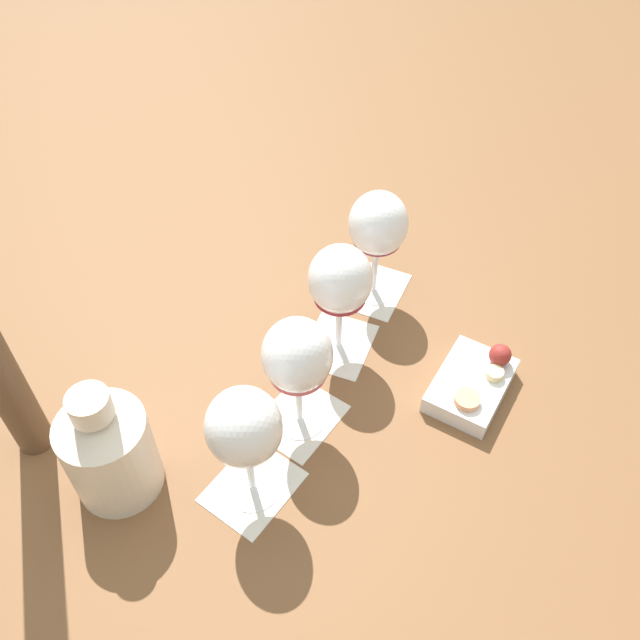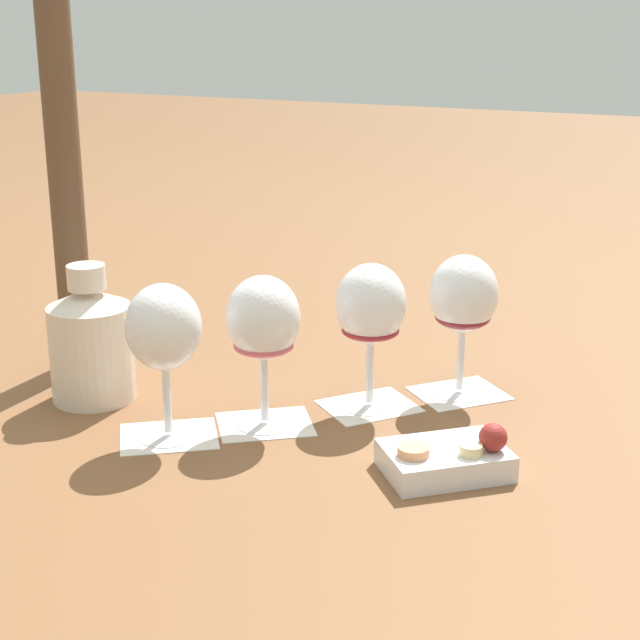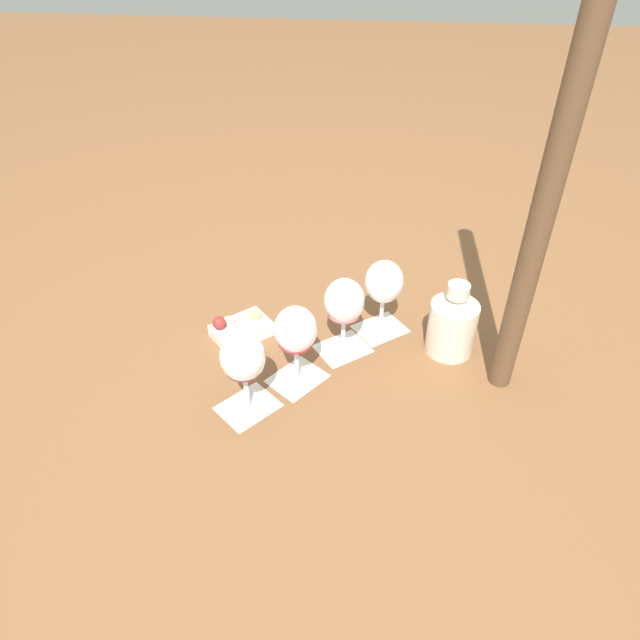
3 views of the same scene
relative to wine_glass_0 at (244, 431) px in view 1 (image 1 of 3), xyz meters
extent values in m
plane|color=brown|center=(0.13, 0.14, -0.13)|extent=(8.00, 8.00, 0.00)
cube|color=silver|center=(0.00, 0.00, -0.13)|extent=(0.15, 0.15, 0.00)
cube|color=silver|center=(0.09, 0.08, -0.13)|extent=(0.15, 0.15, 0.00)
cube|color=silver|center=(0.18, 0.20, -0.13)|extent=(0.15, 0.15, 0.00)
cube|color=silver|center=(0.27, 0.29, -0.13)|extent=(0.15, 0.15, 0.00)
cylinder|color=white|center=(0.00, 0.00, -0.13)|extent=(0.07, 0.07, 0.01)
cylinder|color=white|center=(0.00, 0.00, -0.08)|extent=(0.01, 0.01, 0.09)
ellipsoid|color=white|center=(0.00, 0.00, 0.01)|extent=(0.09, 0.09, 0.10)
ellipsoid|color=pink|center=(0.00, 0.00, -0.02)|extent=(0.07, 0.07, 0.04)
cylinder|color=white|center=(0.09, 0.08, -0.13)|extent=(0.07, 0.07, 0.01)
cylinder|color=white|center=(0.09, 0.08, -0.08)|extent=(0.01, 0.01, 0.09)
ellipsoid|color=white|center=(0.09, 0.08, 0.01)|extent=(0.09, 0.09, 0.10)
ellipsoid|color=#D45A64|center=(0.09, 0.08, -0.03)|extent=(0.07, 0.07, 0.02)
cylinder|color=white|center=(0.18, 0.20, -0.13)|extent=(0.07, 0.07, 0.01)
cylinder|color=white|center=(0.18, 0.20, -0.08)|extent=(0.01, 0.01, 0.09)
ellipsoid|color=white|center=(0.18, 0.20, 0.01)|extent=(0.09, 0.09, 0.10)
ellipsoid|color=maroon|center=(0.18, 0.20, -0.03)|extent=(0.07, 0.07, 0.02)
cylinder|color=white|center=(0.27, 0.29, -0.13)|extent=(0.07, 0.07, 0.01)
cylinder|color=white|center=(0.27, 0.29, -0.08)|extent=(0.01, 0.01, 0.09)
ellipsoid|color=white|center=(0.27, 0.29, 0.01)|extent=(0.09, 0.09, 0.10)
ellipsoid|color=maroon|center=(0.27, 0.29, -0.02)|extent=(0.07, 0.07, 0.03)
cylinder|color=beige|center=(-0.16, 0.06, -0.07)|extent=(0.11, 0.11, 0.13)
cone|color=beige|center=(-0.16, 0.06, 0.01)|extent=(0.11, 0.11, 0.02)
cylinder|color=beige|center=(-0.16, 0.06, 0.04)|extent=(0.05, 0.05, 0.03)
cube|color=silver|center=(0.33, 0.06, -0.12)|extent=(0.16, 0.16, 0.03)
cylinder|color=beige|center=(0.36, 0.06, -0.09)|extent=(0.02, 0.02, 0.01)
sphere|color=maroon|center=(0.38, 0.08, -0.09)|extent=(0.03, 0.03, 0.03)
cylinder|color=tan|center=(0.31, 0.03, -0.10)|extent=(0.04, 0.04, 0.01)
camera|label=1|loc=(-0.04, -0.43, 0.66)|focal=38.00mm
camera|label=2|loc=(0.66, -0.89, 0.36)|focal=55.00mm
camera|label=3|loc=(0.02, 1.10, 0.74)|focal=32.00mm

